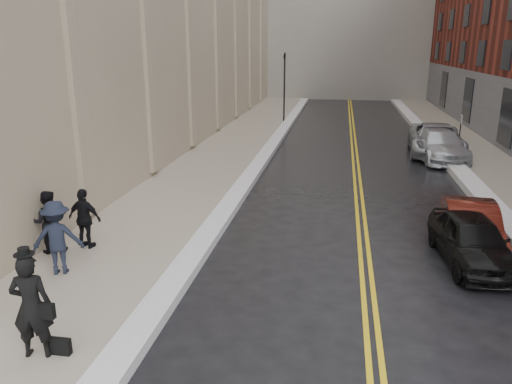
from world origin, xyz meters
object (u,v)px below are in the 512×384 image
(pedestrian_main, at_px, (31,306))
(pedestrian_a, at_px, (48,222))
(car_silver_far, at_px, (436,140))
(car_silver_near, at_px, (439,145))
(car_black, at_px, (472,240))
(pedestrian_c, at_px, (85,219))
(car_maroon, at_px, (471,226))
(pedestrian_b, at_px, (57,238))

(pedestrian_main, bearing_deg, pedestrian_a, -73.35)
(car_silver_far, height_order, pedestrian_main, pedestrian_main)
(car_silver_near, distance_m, pedestrian_a, 19.68)
(car_black, distance_m, pedestrian_c, 10.72)
(car_silver_far, bearing_deg, car_silver_near, -88.16)
(car_black, height_order, pedestrian_c, pedestrian_c)
(car_maroon, xyz_separation_m, pedestrian_c, (-10.90, -2.21, 0.36))
(car_black, distance_m, pedestrian_a, 11.60)
(car_silver_far, bearing_deg, pedestrian_c, -123.49)
(car_silver_far, bearing_deg, pedestrian_main, -112.71)
(car_maroon, xyz_separation_m, car_silver_near, (1.21, 12.16, 0.10))
(car_silver_far, bearing_deg, car_black, -91.48)
(pedestrian_a, bearing_deg, car_black, 163.43)
(car_silver_near, bearing_deg, pedestrian_c, -135.08)
(car_silver_near, xyz_separation_m, pedestrian_c, (-12.11, -14.37, 0.25))
(pedestrian_c, bearing_deg, pedestrian_b, 102.71)
(car_black, relative_size, pedestrian_a, 2.23)
(pedestrian_a, relative_size, pedestrian_c, 1.02)
(car_silver_near, height_order, pedestrian_main, pedestrian_main)
(car_silver_near, bearing_deg, pedestrian_main, -123.44)
(car_maroon, relative_size, car_silver_near, 0.76)
(pedestrian_main, bearing_deg, car_silver_far, -128.83)
(pedestrian_b, bearing_deg, pedestrian_a, -70.17)
(pedestrian_c, bearing_deg, pedestrian_a, 36.39)
(car_maroon, bearing_deg, car_black, -97.29)
(car_black, distance_m, car_silver_far, 14.64)
(car_maroon, bearing_deg, pedestrian_b, -155.83)
(car_black, bearing_deg, pedestrian_main, -151.56)
(car_silver_near, relative_size, pedestrian_a, 2.98)
(pedestrian_a, relative_size, pedestrian_b, 0.93)
(pedestrian_b, relative_size, pedestrian_c, 1.09)
(pedestrian_c, bearing_deg, car_black, -166.48)
(pedestrian_b, bearing_deg, pedestrian_c, -104.79)
(pedestrian_a, xyz_separation_m, pedestrian_b, (0.98, -1.19, 0.06))
(car_silver_near, distance_m, car_silver_far, 1.25)
(car_maroon, xyz_separation_m, pedestrian_main, (-9.29, -7.19, 0.50))
(pedestrian_main, relative_size, pedestrian_a, 1.15)
(car_maroon, relative_size, pedestrian_a, 2.27)
(car_black, relative_size, pedestrian_b, 2.08)
(pedestrian_a, bearing_deg, pedestrian_main, 94.30)
(car_black, xyz_separation_m, pedestrian_c, (-10.66, -1.06, 0.35))
(car_black, height_order, pedestrian_main, pedestrian_main)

